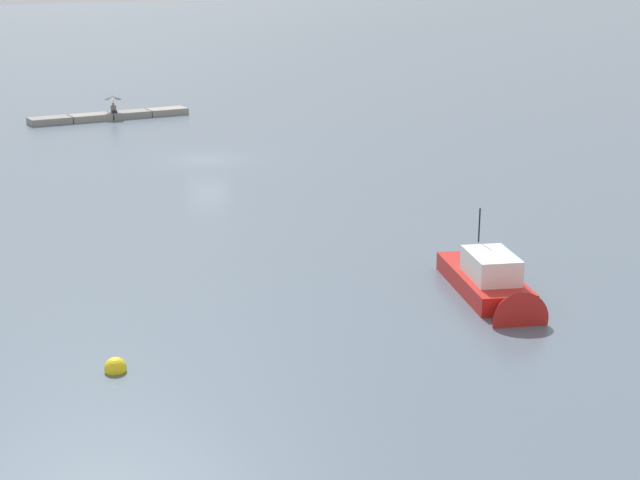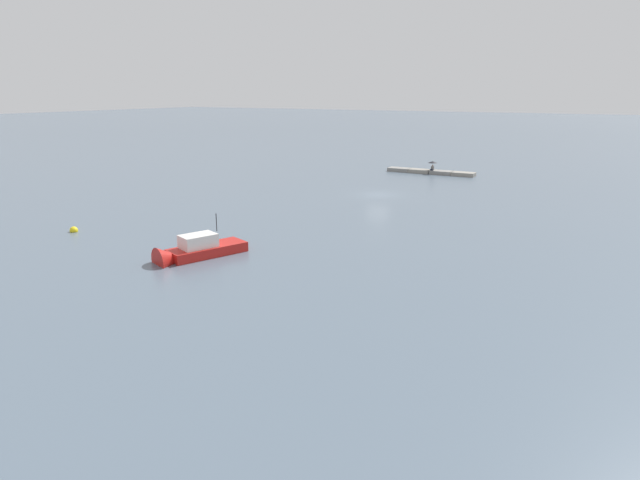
# 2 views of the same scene
# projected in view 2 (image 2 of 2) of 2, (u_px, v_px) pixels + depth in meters

# --- Properties ---
(ground_plane) EXTENTS (500.00, 500.00, 0.00)m
(ground_plane) POSITION_uv_depth(u_px,v_px,m) (378.00, 194.00, 61.12)
(ground_plane) COLOR slate
(seawall_pier) EXTENTS (12.24, 1.76, 0.50)m
(seawall_pier) POSITION_uv_depth(u_px,v_px,m) (430.00, 172.00, 76.42)
(seawall_pier) COLOR gray
(seawall_pier) RESTS_ON ground_plane
(person_seated_grey_left) EXTENTS (0.44, 0.64, 0.73)m
(person_seated_grey_left) POSITION_uv_depth(u_px,v_px,m) (432.00, 168.00, 76.06)
(person_seated_grey_left) COLOR #1E2333
(person_seated_grey_left) RESTS_ON seawall_pier
(umbrella_open_black) EXTENTS (1.30, 1.30, 1.28)m
(umbrella_open_black) POSITION_uv_depth(u_px,v_px,m) (433.00, 162.00, 75.87)
(umbrella_open_black) COLOR black
(umbrella_open_black) RESTS_ON seawall_pier
(motorboat_red_near) EXTENTS (4.16, 6.70, 3.60)m
(motorboat_red_near) POSITION_uv_depth(u_px,v_px,m) (194.00, 253.00, 37.87)
(motorboat_red_near) COLOR red
(motorboat_red_near) RESTS_ON ground_plane
(mooring_buoy_near) EXTENTS (0.65, 0.65, 0.65)m
(mooring_buoy_near) POSITION_uv_depth(u_px,v_px,m) (74.00, 230.00, 44.95)
(mooring_buoy_near) COLOR yellow
(mooring_buoy_near) RESTS_ON ground_plane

